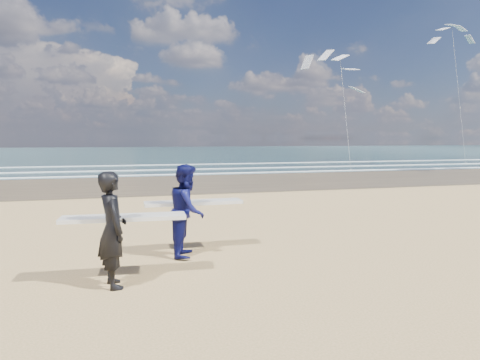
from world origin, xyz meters
name	(u,v)px	position (x,y,z in m)	size (l,w,h in m)	color
wet_sand_strip	(428,175)	(20.00, 18.00, 0.01)	(220.00, 12.00, 0.01)	#483926
ocean	(232,152)	(20.00, 72.00, 0.01)	(220.00, 100.00, 0.02)	#1B383B
foam_breakers	(353,166)	(20.00, 28.10, 0.05)	(220.00, 11.70, 0.05)	white
surfer_near	(114,228)	(-0.91, 0.47, 1.02)	(2.23, 1.09, 2.01)	black
surfer_far	(188,210)	(0.62, 2.07, 1.01)	(2.21, 1.20, 2.01)	#0C0E46
kite_1	(344,96)	(17.74, 25.97, 6.19)	(6.31, 4.79, 10.85)	slate
kite_5	(457,81)	(34.39, 31.48, 8.68)	(5.68, 4.72, 16.10)	slate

